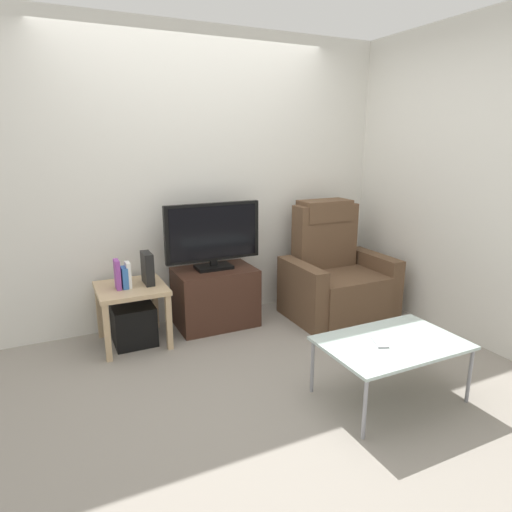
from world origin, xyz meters
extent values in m
plane|color=gray|center=(0.00, 0.00, 0.00)|extent=(6.40, 6.40, 0.00)
cube|color=silver|center=(0.00, 1.13, 1.30)|extent=(6.40, 0.06, 2.60)
cube|color=silver|center=(1.88, 0.00, 1.30)|extent=(0.06, 4.48, 2.60)
cube|color=#3D2319|center=(0.05, 0.84, 0.26)|extent=(0.71, 0.47, 0.53)
cube|color=black|center=(0.05, 0.61, 0.37)|extent=(0.65, 0.02, 0.02)
cube|color=black|center=(0.05, 0.66, 0.40)|extent=(0.34, 0.11, 0.04)
cube|color=black|center=(0.05, 0.86, 0.54)|extent=(0.32, 0.20, 0.03)
cube|color=black|center=(0.05, 0.86, 0.58)|extent=(0.06, 0.04, 0.05)
cube|color=black|center=(0.05, 0.86, 0.86)|extent=(0.86, 0.05, 0.51)
cube|color=black|center=(0.05, 0.83, 0.86)|extent=(0.80, 0.01, 0.46)
cube|color=brown|center=(1.20, 0.54, 0.21)|extent=(0.70, 0.72, 0.42)
cube|color=brown|center=(1.20, 0.81, 0.73)|extent=(0.64, 0.20, 0.62)
cube|color=brown|center=(1.20, 0.83, 0.98)|extent=(0.50, 0.26, 0.20)
cube|color=brown|center=(0.78, 0.54, 0.28)|extent=(0.14, 0.68, 0.56)
cube|color=brown|center=(1.62, 0.54, 0.28)|extent=(0.14, 0.68, 0.56)
cube|color=tan|center=(-0.70, 0.76, 0.48)|extent=(0.54, 0.54, 0.04)
cube|color=tan|center=(-0.94, 0.52, 0.23)|extent=(0.04, 0.04, 0.46)
cube|color=tan|center=(-0.46, 0.52, 0.23)|extent=(0.04, 0.04, 0.46)
cube|color=tan|center=(-0.94, 1.00, 0.23)|extent=(0.04, 0.04, 0.46)
cube|color=tan|center=(-0.46, 1.00, 0.23)|extent=(0.04, 0.04, 0.46)
cube|color=black|center=(-0.70, 0.76, 0.17)|extent=(0.33, 0.33, 0.33)
cube|color=purple|center=(-0.80, 0.74, 0.62)|extent=(0.04, 0.12, 0.24)
cube|color=#3366B2|center=(-0.75, 0.74, 0.58)|extent=(0.04, 0.11, 0.17)
cube|color=white|center=(-0.72, 0.74, 0.60)|extent=(0.03, 0.10, 0.21)
cube|color=black|center=(-0.56, 0.77, 0.63)|extent=(0.07, 0.20, 0.26)
cube|color=#B2C6C1|center=(0.65, -0.78, 0.39)|extent=(0.90, 0.60, 0.02)
cylinder|color=gray|center=(0.23, -1.05, 0.19)|extent=(0.02, 0.02, 0.38)
cylinder|color=gray|center=(1.07, -1.05, 0.19)|extent=(0.02, 0.02, 0.38)
cylinder|color=gray|center=(0.23, -0.51, 0.19)|extent=(0.02, 0.02, 0.38)
cylinder|color=gray|center=(1.07, -0.51, 0.19)|extent=(0.02, 0.02, 0.38)
cube|color=#B7B7BC|center=(0.57, -0.76, 0.40)|extent=(0.12, 0.17, 0.01)
camera|label=1|loc=(-1.26, -2.75, 1.65)|focal=31.13mm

